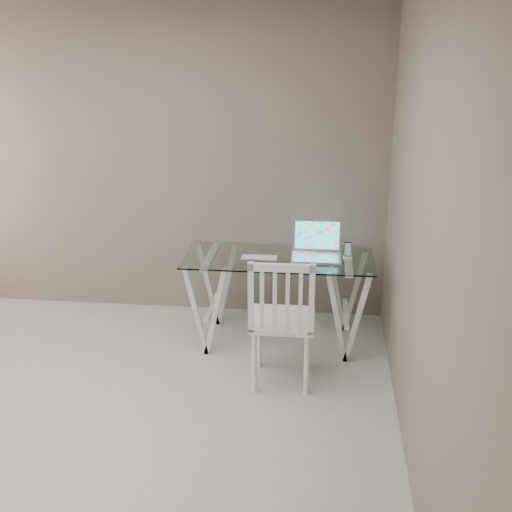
{
  "coord_description": "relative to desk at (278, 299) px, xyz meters",
  "views": [
    {
      "loc": [
        1.46,
        -3.17,
        2.43
      ],
      "look_at": [
        0.96,
        1.33,
        0.85
      ],
      "focal_mm": 45.0,
      "sensor_mm": 36.0,
      "label": 1
    }
  ],
  "objects": [
    {
      "name": "room",
      "position": [
        -1.18,
        -1.61,
        1.33
      ],
      "size": [
        4.5,
        4.52,
        2.71
      ],
      "color": "#A9A7A2",
      "rests_on": "ground"
    },
    {
      "name": "desk",
      "position": [
        0.0,
        0.0,
        0.0
      ],
      "size": [
        1.5,
        0.7,
        0.75
      ],
      "color": "silver",
      "rests_on": "ground"
    },
    {
      "name": "chair",
      "position": [
        0.08,
        -0.71,
        0.16
      ],
      "size": [
        0.46,
        0.46,
        0.99
      ],
      "rotation": [
        0.0,
        0.0,
        0.01
      ],
      "color": "white",
      "rests_on": "ground"
    },
    {
      "name": "laptop",
      "position": [
        0.3,
        0.05,
        0.43
      ],
      "size": [
        0.39,
        0.32,
        0.28
      ],
      "color": "silver",
      "rests_on": "desk"
    },
    {
      "name": "keyboard",
      "position": [
        -0.15,
        -0.05,
        0.37
      ],
      "size": [
        0.3,
        0.13,
        0.01
      ],
      "primitive_type": "cube",
      "color": "silver",
      "rests_on": "desk"
    },
    {
      "name": "mouse",
      "position": [
        -0.13,
        -0.28,
        0.38
      ],
      "size": [
        0.1,
        0.06,
        0.03
      ],
      "primitive_type": "ellipsoid",
      "color": "silver",
      "rests_on": "desk"
    },
    {
      "name": "phone_dock",
      "position": [
        0.54,
        0.03,
        0.4
      ],
      "size": [
        0.07,
        0.07,
        0.13
      ],
      "color": "white",
      "rests_on": "desk"
    }
  ]
}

